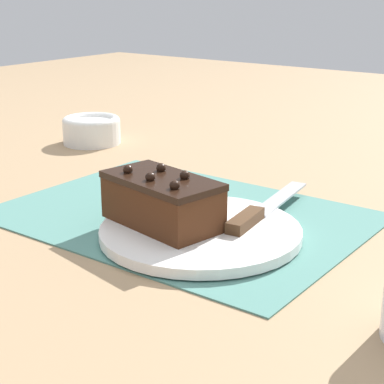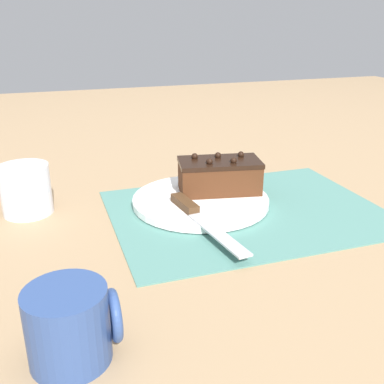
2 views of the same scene
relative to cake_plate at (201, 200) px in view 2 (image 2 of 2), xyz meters
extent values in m
plane|color=#9E7F5B|center=(0.07, -0.05, -0.01)|extent=(3.00, 3.00, 0.00)
cube|color=slate|center=(0.07, -0.05, -0.01)|extent=(0.46, 0.34, 0.00)
cylinder|color=white|center=(0.00, 0.00, 0.00)|extent=(0.24, 0.24, 0.01)
cube|color=#472614|center=(0.04, 0.02, 0.03)|extent=(0.16, 0.10, 0.05)
cube|color=black|center=(0.04, 0.02, 0.06)|extent=(0.16, 0.10, 0.01)
sphere|color=black|center=(0.00, 0.04, 0.07)|extent=(0.01, 0.01, 0.01)
sphere|color=black|center=(0.02, 0.01, 0.07)|extent=(0.01, 0.01, 0.01)
sphere|color=black|center=(0.05, 0.04, 0.07)|extent=(0.01, 0.01, 0.01)
sphere|color=black|center=(0.06, 0.00, 0.07)|extent=(0.01, 0.01, 0.01)
sphere|color=black|center=(0.09, 0.03, 0.07)|extent=(0.01, 0.01, 0.01)
cube|color=#472D19|center=(-0.04, -0.03, 0.01)|extent=(0.03, 0.07, 0.01)
cube|color=#B7BABF|center=(-0.03, -0.15, 0.01)|extent=(0.04, 0.15, 0.00)
cylinder|color=white|center=(-0.29, 0.07, 0.03)|extent=(0.08, 0.08, 0.09)
cylinder|color=navy|center=(-0.25, -0.32, 0.03)|extent=(0.08, 0.08, 0.08)
torus|color=navy|center=(-0.21, -0.32, 0.03)|extent=(0.01, 0.05, 0.05)
camera|label=1|loc=(-0.42, 0.58, 0.28)|focal=60.00mm
camera|label=2|loc=(-0.25, -0.69, 0.31)|focal=42.00mm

